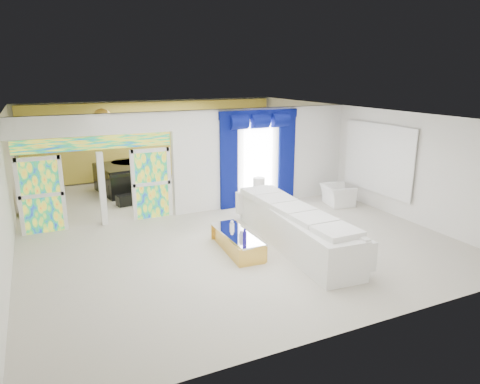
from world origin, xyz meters
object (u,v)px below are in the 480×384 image
console_table (267,201)px  armchair (337,195)px  coffee_table (237,242)px  grand_piano (122,179)px  white_sofa (294,228)px

console_table → armchair: armchair is taller
console_table → armchair: 2.23m
coffee_table → console_table: bearing=50.3°
console_table → grand_piano: 5.21m
console_table → white_sofa: bearing=-107.3°
armchair → white_sofa: bearing=138.4°
coffee_table → grand_piano: 6.56m
coffee_table → armchair: (4.39, 1.99, 0.11)m
console_table → armchair: (2.08, -0.79, 0.13)m
console_table → grand_piano: size_ratio=0.57×
coffee_table → console_table: (2.31, 2.78, -0.03)m
coffee_table → grand_piano: bearing=102.7°
armchair → coffee_table: bearing=125.8°
grand_piano → coffee_table: bearing=-86.9°
white_sofa → coffee_table: 1.40m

